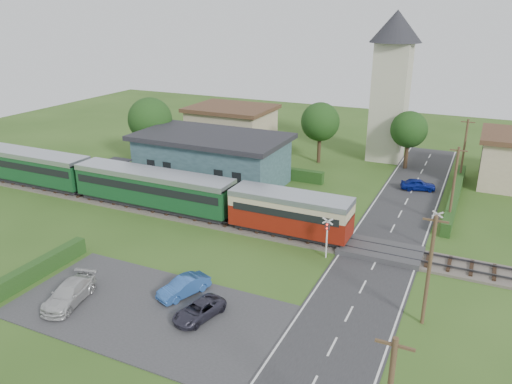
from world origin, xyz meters
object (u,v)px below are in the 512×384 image
at_px(equipment_hut, 117,172).
at_px(car_park_silver, 69,293).
at_px(car_park_blue, 184,287).
at_px(pedestrian_far, 120,176).
at_px(station_building, 212,158).
at_px(house_west, 232,126).
at_px(train, 126,183).
at_px(pedestrian_near, 269,201).
at_px(car_on_road, 418,184).
at_px(crossing_signal_far, 436,225).
at_px(car_park_dark, 199,310).
at_px(church_tower, 392,76).
at_px(crossing_signal_near, 327,232).

relative_size(equipment_hut, car_park_silver, 0.57).
distance_m(car_park_blue, pedestrian_far, 22.48).
distance_m(station_building, house_west, 14.87).
height_order(train, pedestrian_near, train).
distance_m(equipment_hut, car_on_road, 31.18).
distance_m(station_building, crossing_signal_far, 24.51).
distance_m(station_building, car_on_road, 21.69).
bearing_deg(car_park_blue, car_park_dark, -17.97).
height_order(equipment_hut, church_tower, church_tower).
bearing_deg(station_building, train, -115.38).
relative_size(station_building, pedestrian_far, 8.31).
distance_m(car_park_silver, pedestrian_far, 21.48).
bearing_deg(car_on_road, car_park_blue, 143.23).
bearing_deg(crossing_signal_near, car_on_road, 77.41).
height_order(train, pedestrian_far, train).
relative_size(equipment_hut, pedestrian_far, 1.32).
bearing_deg(house_west, pedestrian_far, -97.22).
bearing_deg(crossing_signal_far, station_building, 164.37).
relative_size(car_park_blue, pedestrian_near, 2.08).
bearing_deg(car_park_blue, train, 161.21).
xyz_separation_m(station_building, pedestrian_far, (-7.53, -5.97, -1.28)).
bearing_deg(train, car_park_silver, -63.16).
bearing_deg(car_on_road, train, 107.51).
bearing_deg(pedestrian_far, car_park_blue, -149.77).
bearing_deg(equipment_hut, crossing_signal_near, -12.94).
bearing_deg(crossing_signal_near, station_building, 145.19).
bearing_deg(crossing_signal_near, house_west, 130.11).
bearing_deg(pedestrian_far, car_on_road, -84.92).
bearing_deg(station_building, church_tower, 48.59).
bearing_deg(house_west, pedestrian_near, -54.24).
bearing_deg(crossing_signal_near, train, 173.36).
bearing_deg(pedestrian_near, car_park_dark, 90.80).
bearing_deg(crossing_signal_far, car_park_dark, -126.83).
relative_size(house_west, car_park_blue, 2.96).
relative_size(crossing_signal_far, car_on_road, 0.94).
bearing_deg(train, house_west, 91.83).
xyz_separation_m(church_tower, crossing_signal_far, (8.60, -23.61, -8.08)).
distance_m(church_tower, car_park_dark, 40.58).
height_order(car_on_road, car_park_blue, car_park_blue).
distance_m(house_west, car_park_dark, 40.08).
xyz_separation_m(car_on_road, pedestrian_near, (-11.39, -12.40, 0.68)).
xyz_separation_m(crossing_signal_near, car_on_road, (4.08, 18.25, -1.50)).
relative_size(pedestrian_near, pedestrian_far, 0.91).
distance_m(equipment_hut, crossing_signal_near, 25.04).
bearing_deg(car_park_blue, equipment_hut, 161.01).
bearing_deg(car_park_dark, house_west, 128.47).
relative_size(car_park_dark, pedestrian_far, 1.85).
bearing_deg(car_park_blue, church_tower, 102.68).
distance_m(crossing_signal_far, car_park_silver, 26.86).
relative_size(crossing_signal_far, car_park_dark, 0.92).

